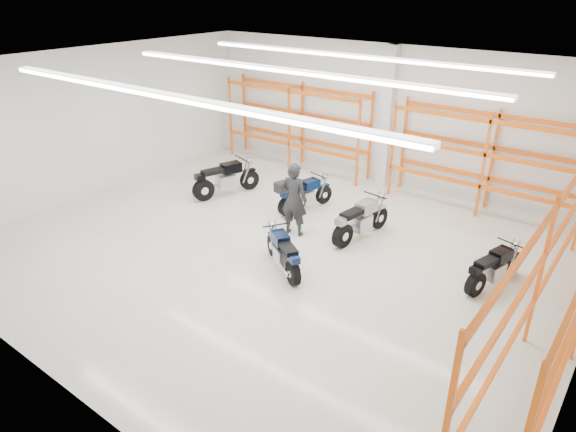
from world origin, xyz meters
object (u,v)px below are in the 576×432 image
Objects in this scene: motorcycle_main at (284,254)px; motorcycle_back_d at (492,269)px; motorcycle_back_c at (359,221)px; motorcycle_back_b at (301,195)px; motorcycle_back_a at (224,180)px; standing_man at (294,199)px; structural_column at (388,118)px.

motorcycle_back_d is at bearing 28.83° from motorcycle_main.
motorcycle_back_c is at bearing 77.52° from motorcycle_main.
motorcycle_back_a is at bearing -169.24° from motorcycle_back_b.
motorcycle_back_a reaches higher than motorcycle_back_d.
motorcycle_main is at bearing -102.48° from motorcycle_back_c.
motorcycle_back_b is (-1.70, 3.06, 0.06)m from motorcycle_main.
motorcycle_back_b is 2.32m from motorcycle_back_c.
motorcycle_back_a is at bearing 149.63° from motorcycle_main.
motorcycle_main is 4.69m from motorcycle_back_d.
motorcycle_back_c is at bearing -0.19° from motorcycle_back_a.
motorcycle_back_d is at bearing -1.98° from motorcycle_back_a.
motorcycle_back_a is at bearing -25.56° from standing_man.
motorcycle_main is 3.50m from motorcycle_back_b.
motorcycle_back_b is 1.04× the size of standing_man.
motorcycle_back_c is 1.09× the size of standing_man.
motorcycle_back_b is (2.66, 0.51, -0.02)m from motorcycle_back_a.
motorcycle_back_b is at bearing 10.76° from motorcycle_back_a.
motorcycle_back_b is at bearing -73.41° from standing_man.
standing_man is at bearing -173.94° from motorcycle_back_d.
motorcycle_back_a is at bearing 179.81° from motorcycle_back_c.
motorcycle_back_c is 0.49× the size of structural_column.
motorcycle_back_c is 1.81m from standing_man.
motorcycle_main reaches higher than motorcycle_back_d.
standing_man is (-1.54, -0.82, 0.50)m from motorcycle_back_c.
motorcycle_back_d is (5.80, -0.80, -0.07)m from motorcycle_back_b.
structural_column reaches higher than motorcycle_back_c.
motorcycle_back_a is 3.51m from standing_man.
standing_man is (-5.08, -0.54, 0.56)m from motorcycle_back_d.
motorcycle_back_c is 4.58m from structural_column.
structural_column is (3.53, 3.99, 1.71)m from motorcycle_back_a.
standing_man is at bearing 119.62° from motorcycle_main.
standing_man is (3.38, -0.83, 0.47)m from motorcycle_back_a.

